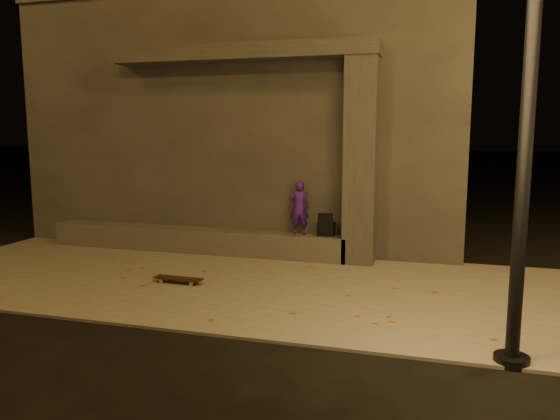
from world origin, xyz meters
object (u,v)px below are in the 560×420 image
(column, at_px, (361,162))
(backpack, at_px, (326,228))
(skateboard, at_px, (178,279))
(skateboarder, at_px, (299,207))

(column, relative_size, backpack, 8.45)
(column, height_order, skateboard, column)
(column, xyz_separation_m, skateboarder, (-1.11, 0.00, -0.85))
(column, height_order, skateboarder, column)
(column, distance_m, backpack, 1.35)
(backpack, xyz_separation_m, skateboard, (-1.89, -2.15, -0.53))
(column, distance_m, skateboard, 3.72)
(column, relative_size, skateboard, 4.54)
(column, xyz_separation_m, backpack, (-0.60, 0.00, -1.20))
(backpack, bearing_deg, skateboarder, -178.11)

